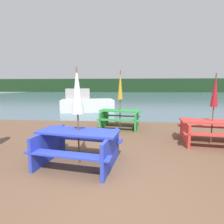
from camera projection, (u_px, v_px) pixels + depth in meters
ground_plane at (111, 193)px, 2.93m from camera, size 60.00×60.00×0.00m
water at (124, 96)px, 33.48m from camera, size 60.00×50.00×0.00m
far_treeline at (125, 85)px, 52.91m from camera, size 80.00×1.60×4.00m
picnic_table_blue at (79, 144)px, 3.99m from camera, size 2.01×1.66×0.78m
picnic_table_red at (212, 130)px, 5.39m from camera, size 2.00×1.62×0.72m
picnic_table_green at (120, 117)px, 7.47m from camera, size 1.87×1.61×0.77m
umbrella_white at (77, 91)px, 3.81m from camera, size 0.27×0.27×2.19m
umbrella_crimson at (215, 91)px, 5.22m from camera, size 0.20×0.20×2.16m
umbrella_gold at (120, 86)px, 7.27m from camera, size 0.22×0.22×2.43m
boat at (85, 103)px, 12.43m from camera, size 3.94×2.57×1.60m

